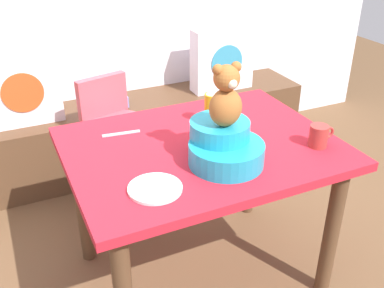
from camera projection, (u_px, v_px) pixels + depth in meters
ground_plane at (200, 271)px, 2.28m from camera, size 8.00×8.00×0.00m
window_bench at (126, 134)px, 3.12m from camera, size 2.60×0.44×0.46m
pillow_floral_left at (21, 89)px, 2.66m from camera, size 0.44×0.15×0.44m
pillow_floral_right at (222, 59)px, 3.16m from camera, size 0.44×0.15×0.44m
book_stack at (111, 101)px, 2.96m from camera, size 0.20×0.14×0.07m
dining_table at (201, 166)px, 1.98m from camera, size 1.15×0.88×0.74m
highchair at (115, 127)px, 2.57m from camera, size 0.40×0.50×0.79m
infant_seat_teal at (224, 146)px, 1.76m from camera, size 0.30×0.33×0.16m
teddy_bear at (226, 97)px, 1.67m from camera, size 0.13×0.12×0.25m
ketchup_bottle at (212, 107)px, 2.06m from camera, size 0.07×0.07×0.18m
coffee_mug at (319, 136)px, 1.89m from camera, size 0.12×0.08×0.09m
dinner_plate_near at (155, 188)px, 1.62m from camera, size 0.20×0.20×0.01m
table_fork at (121, 133)px, 2.01m from camera, size 0.17×0.04×0.01m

